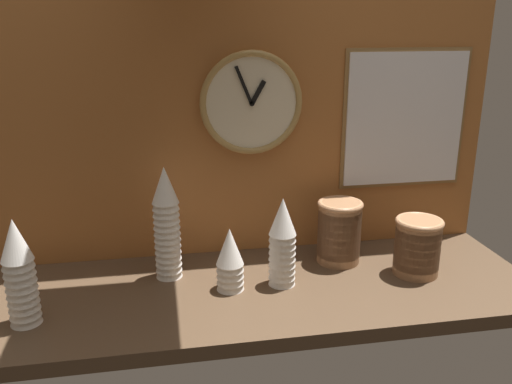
# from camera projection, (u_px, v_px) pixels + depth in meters

# --- Properties ---
(ground_plane) EXTENTS (1.60, 0.56, 0.04)m
(ground_plane) POSITION_uv_depth(u_px,v_px,m) (257.00, 291.00, 1.56)
(ground_plane) COLOR #4C3826
(wall_tiled_back) EXTENTS (1.60, 0.03, 1.05)m
(wall_tiled_back) POSITION_uv_depth(u_px,v_px,m) (242.00, 88.00, 1.64)
(wall_tiled_back) COLOR #A3602D
(wall_tiled_back) RESTS_ON ground_plane
(cup_stack_far_left) EXTENTS (0.08, 0.08, 0.28)m
(cup_stack_far_left) POSITION_uv_depth(u_px,v_px,m) (19.00, 272.00, 1.31)
(cup_stack_far_left) COLOR white
(cup_stack_far_left) RESTS_ON ground_plane
(cup_stack_center) EXTENTS (0.08, 0.08, 0.18)m
(cup_stack_center) POSITION_uv_depth(u_px,v_px,m) (230.00, 259.00, 1.50)
(cup_stack_center) COLOR white
(cup_stack_center) RESTS_ON ground_plane
(cup_stack_center_right) EXTENTS (0.08, 0.08, 0.26)m
(cup_stack_center_right) POSITION_uv_depth(u_px,v_px,m) (282.00, 242.00, 1.52)
(cup_stack_center_right) COLOR white
(cup_stack_center_right) RESTS_ON ground_plane
(cup_stack_center_left) EXTENTS (0.08, 0.08, 0.34)m
(cup_stack_center_left) POSITION_uv_depth(u_px,v_px,m) (167.00, 223.00, 1.55)
(cup_stack_center_left) COLOR white
(cup_stack_center_left) RESTS_ON ground_plane
(bowl_stack_far_right) EXTENTS (0.14, 0.14, 0.17)m
(bowl_stack_far_right) POSITION_uv_depth(u_px,v_px,m) (417.00, 245.00, 1.59)
(bowl_stack_far_right) COLOR #996B47
(bowl_stack_far_right) RESTS_ON ground_plane
(bowl_stack_right) EXTENTS (0.14, 0.14, 0.20)m
(bowl_stack_right) POSITION_uv_depth(u_px,v_px,m) (339.00, 231.00, 1.67)
(bowl_stack_right) COLOR #996B47
(bowl_stack_right) RESTS_ON ground_plane
(wall_clock) EXTENTS (0.31, 0.03, 0.31)m
(wall_clock) POSITION_uv_depth(u_px,v_px,m) (251.00, 103.00, 1.63)
(wall_clock) COLOR beige
(menu_board) EXTENTS (0.42, 0.01, 0.45)m
(menu_board) POSITION_uv_depth(u_px,v_px,m) (405.00, 119.00, 1.74)
(menu_board) COLOR olive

